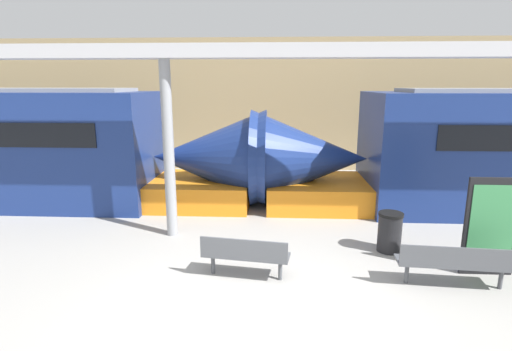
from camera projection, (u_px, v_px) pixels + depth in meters
ground_plane at (247, 317)px, 5.82m from camera, size 60.00×60.00×0.00m
station_wall at (267, 105)px, 15.38m from camera, size 56.00×0.20×5.00m
bench_near at (245, 254)px, 6.87m from camera, size 1.56×0.66×0.77m
bench_far at (457, 262)px, 6.54m from camera, size 1.90×0.59×0.77m
trash_bin at (390, 232)px, 8.02m from camera, size 0.49×0.49×0.81m
poster_board at (491, 226)px, 6.93m from camera, size 0.91×0.07×1.77m
support_column_near at (169, 151)px, 8.57m from camera, size 0.24×0.24×3.82m
canopy_beam at (164, 51)px, 8.11m from camera, size 28.00×0.60×0.28m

